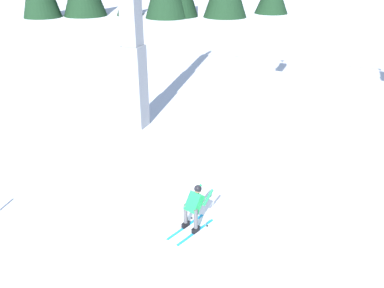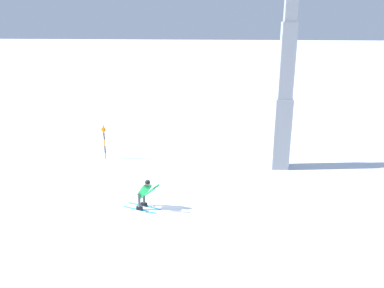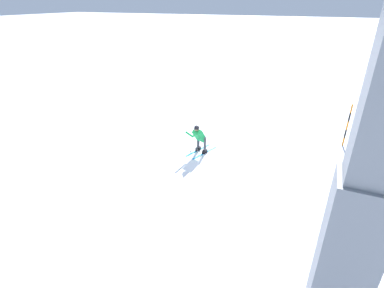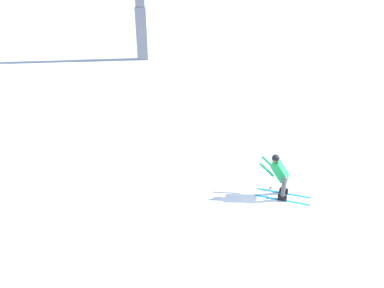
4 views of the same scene
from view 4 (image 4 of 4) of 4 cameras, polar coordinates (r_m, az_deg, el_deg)
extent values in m
plane|color=white|center=(11.75, 12.04, -8.86)|extent=(260.00, 260.00, 0.00)
cube|color=#198CCC|center=(11.93, 13.82, -8.46)|extent=(0.64, 1.63, 0.01)
cube|color=black|center=(11.88, 13.86, -8.11)|extent=(0.20, 0.30, 0.16)
cylinder|color=#4C4C51|center=(11.66, 14.07, -6.43)|extent=(0.13, 0.13, 0.66)
cube|color=#198CCC|center=(12.28, 14.05, -7.42)|extent=(0.64, 1.63, 0.01)
cube|color=black|center=(12.23, 14.09, -7.08)|extent=(0.20, 0.30, 0.16)
cylinder|color=#4C4C51|center=(12.02, 14.29, -5.43)|extent=(0.13, 0.13, 0.66)
cube|color=green|center=(11.65, 13.55, -4.08)|extent=(0.58, 0.67, 0.65)
sphere|color=#997051|center=(11.49, 12.88, -2.30)|extent=(0.22, 0.22, 0.22)
sphere|color=black|center=(11.47, 12.90, -2.15)|extent=(0.24, 0.24, 0.24)
cylinder|color=green|center=(11.43, 11.53, -3.93)|extent=(0.24, 0.49, 0.43)
cylinder|color=gray|center=(11.69, 11.06, -6.49)|extent=(0.06, 0.50, 1.13)
cylinder|color=black|center=(11.83, 11.71, -8.26)|extent=(0.07, 0.07, 0.01)
cylinder|color=green|center=(11.84, 11.87, -2.90)|extent=(0.24, 0.49, 0.43)
cylinder|color=gray|center=(12.16, 11.47, -5.18)|extent=(0.29, 0.43, 1.13)
cylinder|color=black|center=(12.38, 12.16, -6.68)|extent=(0.07, 0.07, 0.01)
cube|color=gray|center=(30.47, -7.78, 16.64)|extent=(0.85, 0.85, 3.98)
camera|label=1|loc=(18.45, 46.77, 22.25)|focal=37.81mm
camera|label=2|loc=(25.44, -1.47, 29.31)|focal=36.45mm
camera|label=3|loc=(10.00, -61.13, 12.62)|focal=27.62mm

